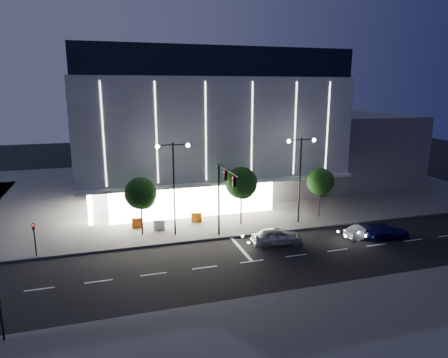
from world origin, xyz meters
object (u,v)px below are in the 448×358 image
Objects in this scene: tree_right at (321,183)px; barrier_a at (137,223)px; car_second at (363,232)px; barrier_c at (197,218)px; ped_signal_near at (0,312)px; tree_left at (141,195)px; street_lamp_east at (300,167)px; traffic_mast at (223,189)px; barrier_b at (159,225)px; car_third at (385,231)px; tree_mid at (241,185)px; car_lead at (277,236)px; ped_signal_far at (34,236)px; street_lamp_west at (174,175)px.

barrier_a is (-19.32, 1.97, -3.23)m from tree_right.
car_second is 16.55m from barrier_c.
ped_signal_near is 0.52× the size of tree_left.
street_lamp_east reaches higher than car_second.
traffic_mast is 6.43× the size of barrier_b.
barrier_b is (-17.31, 0.66, -3.23)m from tree_right.
tree_mid is at bearing 66.19° from car_third.
ped_signal_near is 2.73× the size of barrier_b.
street_lamp_east reaches higher than car_lead.
tree_mid is 11.13m from barrier_a.
tree_mid is 14.33m from car_third.
ped_signal_far is 1.00× the size of ped_signal_near.
street_lamp_west is 3.69m from tree_left.
tree_right is 17.62m from barrier_b.
tree_right is 5.01× the size of barrier_b.
barrier_a is 2.40m from barrier_b.
street_lamp_west is 1.00× the size of street_lamp_east.
tree_right is at bearing 27.39° from ped_signal_near.
car_lead is (11.37, -5.79, -3.26)m from tree_left.
street_lamp_east is 16.12m from tree_left.
car_third is (11.82, -7.22, -3.66)m from tree_mid.
traffic_mast is at bearing 70.14° from car_second.
street_lamp_west is at bearing -38.52° from barrier_a.
street_lamp_east is 8.18× the size of barrier_b.
street_lamp_east is at bearing -161.37° from tree_right.
car_third is at bearing -46.68° from street_lamp_east.
tree_right is 1.47× the size of car_second.
tree_mid is 9.01m from tree_right.
barrier_b is (-5.29, 4.34, -4.38)m from traffic_mast.
tree_left is 3.84m from barrier_b.
tree_left is at bearing 58.14° from ped_signal_near.
tree_mid is 5.59× the size of barrier_b.
street_lamp_east is at bearing -39.43° from car_lead.
car_lead is 11.64m from barrier_b.
barrier_c is (-14.15, 8.58, 0.03)m from car_second.
tree_mid reaches higher than ped_signal_far.
tree_mid is at bearing 50.58° from traffic_mast.
car_lead is 8.57m from car_second.
street_lamp_west is 3.00× the size of ped_signal_far.
tree_mid is at bearing 8.26° from street_lamp_west.
ped_signal_far reaches higher than barrier_c.
tree_right is (28.03, 2.52, 2.00)m from ped_signal_far.
street_lamp_west is 13.00m from street_lamp_east.
street_lamp_west is at bearing -18.94° from tree_left.
car_lead is 4.15× the size of barrier_b.
car_second is at bearing -19.41° from barrier_a.
barrier_c is at bearing 40.66° from car_lead.
traffic_mast reaches higher than tree_left.
barrier_a is (-3.29, 2.99, -5.31)m from street_lamp_west.
street_lamp_east is at bearing -3.65° from tree_left.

